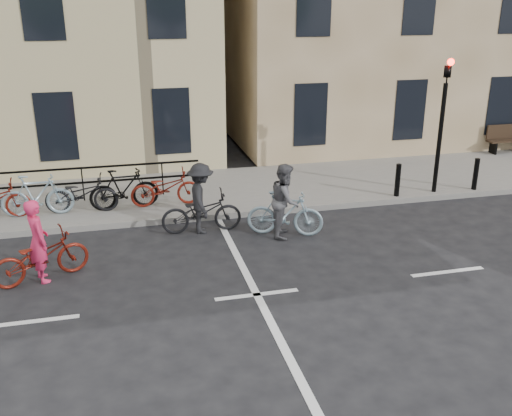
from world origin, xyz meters
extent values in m
plane|color=black|center=(0.00, 0.00, 0.00)|extent=(120.00, 120.00, 0.00)
cube|color=slate|center=(-4.00, 6.00, 0.07)|extent=(46.00, 4.00, 0.15)
cylinder|color=black|center=(6.20, 4.35, 1.65)|extent=(0.12, 0.12, 3.00)
imported|color=black|center=(6.20, 4.35, 3.60)|extent=(0.15, 0.18, 0.90)
sphere|color=#FF0C05|center=(6.20, 4.23, 3.70)|extent=(0.18, 0.18, 0.18)
cylinder|color=black|center=(5.00, 4.25, 0.60)|extent=(0.14, 0.14, 0.90)
cylinder|color=black|center=(7.40, 4.25, 0.60)|extent=(0.14, 0.14, 0.90)
cube|color=black|center=(10.40, 7.65, 0.35)|extent=(0.06, 0.38, 0.40)
cube|color=black|center=(11.00, 7.65, 0.58)|extent=(1.60, 0.40, 0.06)
cube|color=black|center=(11.00, 7.83, 0.87)|extent=(1.60, 0.06, 0.50)
cube|color=black|center=(-4.35, 5.90, 0.62)|extent=(8.30, 0.04, 0.95)
imported|color=#88A3B2|center=(-4.35, 5.00, 0.68)|extent=(1.75, 0.49, 1.05)
imported|color=black|center=(-3.30, 5.00, 0.62)|extent=(1.80, 0.63, 0.95)
imported|color=black|center=(-2.25, 5.00, 0.68)|extent=(1.75, 0.49, 1.05)
imported|color=maroon|center=(-1.20, 5.00, 0.62)|extent=(1.80, 0.63, 0.95)
imported|color=maroon|center=(-3.95, 1.61, 0.49)|extent=(1.98, 1.30, 0.98)
imported|color=#E12758|center=(-3.95, 1.61, 0.83)|extent=(0.60, 0.71, 1.67)
imported|color=#88A3B2|center=(1.34, 2.67, 0.54)|extent=(1.84, 1.13, 1.07)
imported|color=#4F4F53|center=(1.34, 2.67, 0.86)|extent=(0.92, 1.02, 1.73)
imported|color=black|center=(-0.52, 3.34, 0.50)|extent=(1.90, 0.70, 0.99)
imported|color=black|center=(-0.52, 3.34, 0.84)|extent=(0.65, 1.10, 1.68)
camera|label=1|loc=(-2.28, -9.20, 5.20)|focal=40.00mm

